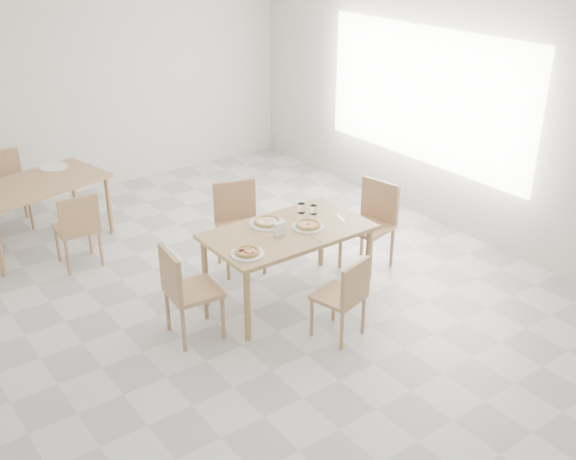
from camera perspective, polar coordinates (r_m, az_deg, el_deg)
room at (r=8.26m, az=11.44°, el=11.07°), size 7.28×7.00×7.00m
main_table at (r=6.38m, az=0.00°, el=-0.63°), size 1.56×0.89×0.75m
chair_south at (r=5.92m, az=4.88°, el=-5.37°), size 0.47×0.47×0.78m
chair_north at (r=7.10m, az=-4.25°, el=0.90°), size 0.57×0.57×0.92m
chair_west at (r=5.94m, az=-8.78°, el=-4.80°), size 0.48×0.48×0.88m
chair_east at (r=7.16m, az=7.17°, el=0.99°), size 0.54×0.54×0.93m
plate_margherita at (r=6.39m, az=1.70°, el=0.28°), size 0.31×0.31×0.02m
plate_mushroom at (r=6.46m, az=-1.75°, el=0.54°), size 0.35×0.35×0.02m
plate_pepperoni at (r=5.90m, az=-3.46°, el=-2.03°), size 0.30×0.30×0.02m
pizza_margherita at (r=6.38m, az=1.70°, el=0.46°), size 0.30×0.30×0.03m
pizza_mushroom at (r=6.45m, az=-1.75°, el=0.73°), size 0.32×0.32×0.03m
pizza_pepperoni at (r=5.89m, az=-3.47°, el=-1.83°), size 0.29×0.29×0.03m
tumbler_a at (r=6.67m, az=2.18°, el=1.73°), size 0.07×0.07×0.09m
tumbler_b at (r=6.70m, az=1.14°, el=1.86°), size 0.07×0.07×0.10m
napkin_holder at (r=6.21m, az=-0.73°, el=0.05°), size 0.12×0.07×0.13m
fork_a at (r=6.60m, az=4.50°, el=0.99°), size 0.06×0.16×0.01m
fork_b at (r=6.17m, az=2.45°, el=-0.76°), size 0.02×0.17×0.01m
second_table at (r=8.01m, az=-20.63°, el=3.21°), size 1.67×1.19×0.75m
chair_back_s at (r=7.40m, az=-17.36°, el=0.38°), size 0.44×0.44×0.84m
chair_back_n at (r=8.73m, az=-22.83°, el=3.63°), size 0.49×0.49×0.91m
plate_empty at (r=8.38m, az=-19.24°, el=5.05°), size 0.31×0.31×0.02m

